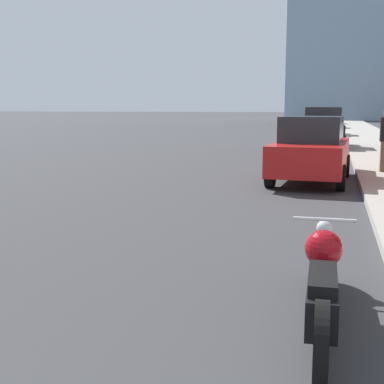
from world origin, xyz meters
TOP-DOWN VIEW (x-y plane):
  - sidewalk at (5.61, 40.00)m, footprint 2.99×240.00m
  - motorcycle at (3.42, 4.92)m, footprint 0.62×2.61m
  - parked_car_red at (2.96, 13.97)m, footprint 1.98×4.23m
  - parked_car_black at (3.04, 24.44)m, footprint 1.92×4.04m
  - parked_car_silver at (2.91, 35.05)m, footprint 1.91×4.47m
  - parked_car_green at (2.91, 46.79)m, footprint 2.02×4.55m
  - parked_car_white at (3.12, 57.84)m, footprint 2.04×4.16m

SIDE VIEW (x-z plane):
  - sidewalk at x=5.61m, z-range 0.00..0.15m
  - motorcycle at x=3.42m, z-range -0.01..0.76m
  - parked_car_red at x=2.96m, z-range -0.01..1.63m
  - parked_car_white at x=3.12m, z-range -0.01..1.65m
  - parked_car_green at x=2.91m, z-range 0.01..1.68m
  - parked_car_silver at x=2.91m, z-range -0.01..1.78m
  - parked_car_black at x=3.04m, z-range -0.01..1.85m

